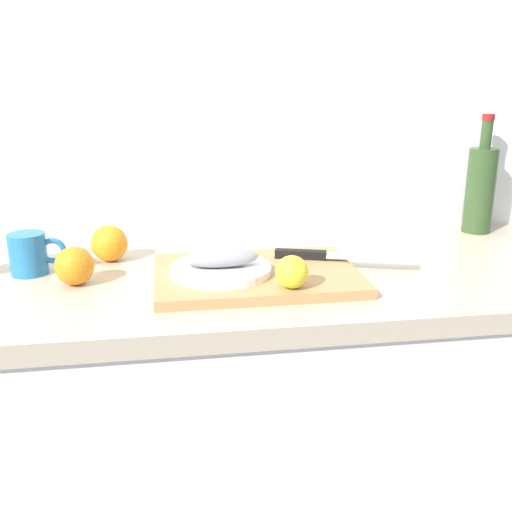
{
  "coord_description": "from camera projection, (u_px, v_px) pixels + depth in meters",
  "views": [
    {
      "loc": [
        -0.01,
        -1.16,
        1.29
      ],
      "look_at": [
        0.17,
        -0.06,
        0.95
      ],
      "focal_mm": 40.72,
      "sensor_mm": 36.0,
      "label": 1
    }
  ],
  "objects": [
    {
      "name": "back_wall",
      "position": [
        164.0,
        96.0,
        1.41
      ],
      "size": [
        3.2,
        0.05,
        2.5
      ],
      "primitive_type": "cube",
      "color": "white",
      "rests_on": "ground_plane"
    },
    {
      "name": "kitchen_counter",
      "position": [
        181.0,
        458.0,
        1.34
      ],
      "size": [
        2.0,
        0.6,
        0.9
      ],
      "color": "white",
      "rests_on": "ground_plane"
    },
    {
      "name": "cutting_board",
      "position": [
        256.0,
        275.0,
        1.18
      ],
      "size": [
        0.41,
        0.3,
        0.02
      ],
      "primitive_type": "cube",
      "color": "tan",
      "rests_on": "kitchen_counter"
    },
    {
      "name": "white_plate",
      "position": [
        221.0,
        270.0,
        1.15
      ],
      "size": [
        0.2,
        0.2,
        0.01
      ],
      "primitive_type": "cylinder",
      "color": "white",
      "rests_on": "cutting_board"
    },
    {
      "name": "fish_fillet",
      "position": [
        220.0,
        258.0,
        1.14
      ],
      "size": [
        0.15,
        0.06,
        0.04
      ],
      "primitive_type": "ellipsoid",
      "color": "gray",
      "rests_on": "white_plate"
    },
    {
      "name": "chef_knife",
      "position": [
        325.0,
        255.0,
        1.24
      ],
      "size": [
        0.29,
        0.11,
        0.02
      ],
      "rotation": [
        0.0,
        0.0,
        -0.29
      ],
      "color": "silver",
      "rests_on": "cutting_board"
    },
    {
      "name": "lemon_0",
      "position": [
        292.0,
        272.0,
        1.07
      ],
      "size": [
        0.06,
        0.06,
        0.06
      ],
      "primitive_type": "sphere",
      "color": "yellow",
      "rests_on": "cutting_board"
    },
    {
      "name": "wine_bottle",
      "position": [
        480.0,
        188.0,
        1.51
      ],
      "size": [
        0.07,
        0.07,
        0.31
      ],
      "color": "#2D4723",
      "rests_on": "kitchen_counter"
    },
    {
      "name": "coffee_mug_0",
      "position": [
        30.0,
        254.0,
        1.2
      ],
      "size": [
        0.12,
        0.08,
        0.09
      ],
      "color": "#2672B2",
      "rests_on": "kitchen_counter"
    },
    {
      "name": "orange_0",
      "position": [
        74.0,
        266.0,
        1.14
      ],
      "size": [
        0.08,
        0.08,
        0.08
      ],
      "primitive_type": "sphere",
      "color": "orange",
      "rests_on": "kitchen_counter"
    },
    {
      "name": "orange_2",
      "position": [
        109.0,
        243.0,
        1.29
      ],
      "size": [
        0.08,
        0.08,
        0.08
      ],
      "primitive_type": "sphere",
      "color": "orange",
      "rests_on": "kitchen_counter"
    }
  ]
}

